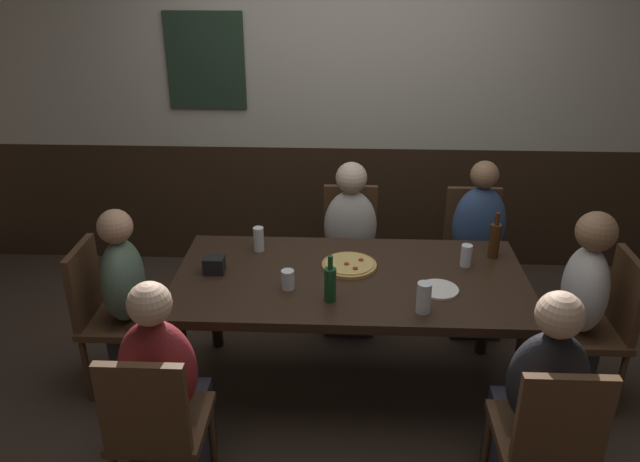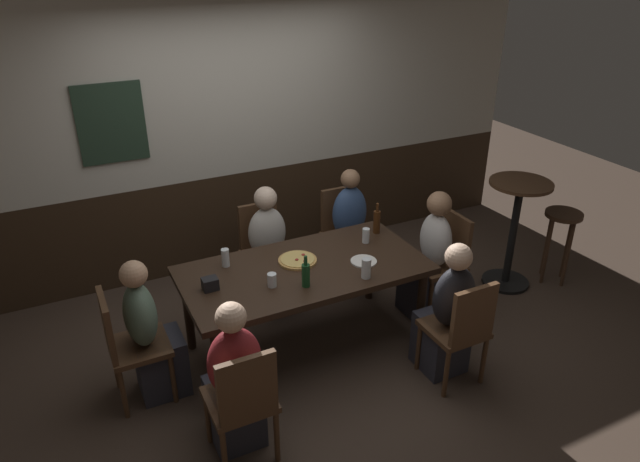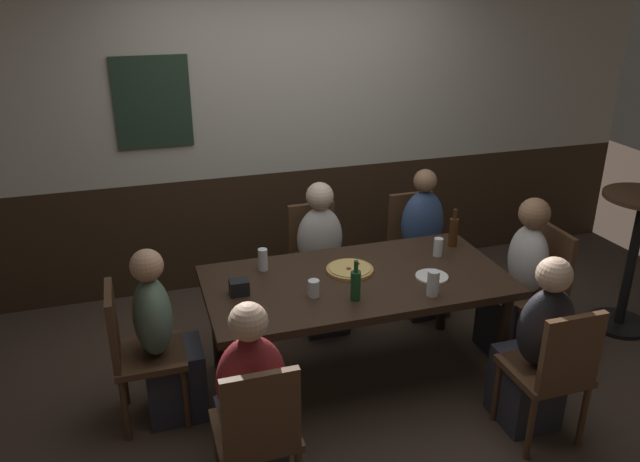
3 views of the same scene
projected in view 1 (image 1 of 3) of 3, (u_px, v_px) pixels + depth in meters
The scene contains 24 objects.
ground_plane at pixel (348, 388), 3.62m from camera, with size 12.00×12.00×0.00m, color #423328.
wall_back at pixel (351, 100), 4.58m from camera, with size 6.40×0.13×2.60m.
dining_table at pixel (350, 288), 3.35m from camera, with size 1.87×0.94×0.74m.
chair_mid_far at pixel (350, 244), 4.22m from camera, with size 0.40×0.40×0.88m.
chair_left_near at pixel (156, 424), 2.64m from camera, with size 0.40×0.40×0.88m.
chair_right_far at pixel (472, 247), 4.19m from camera, with size 0.40×0.40×0.88m.
chair_right_near at pixel (548, 436), 2.58m from camera, with size 0.40×0.40×0.88m.
chair_head_west at pixel (107, 309), 3.47m from camera, with size 0.40×0.40×0.88m.
chair_head_east at pixel (600, 321), 3.36m from camera, with size 0.40×0.40×0.88m.
person_mid_far at pixel (350, 259), 4.08m from camera, with size 0.34×0.37×1.12m.
person_left_near at pixel (167, 404), 2.81m from camera, with size 0.34×0.37×1.11m.
person_right_far at pixel (476, 261), 4.05m from camera, with size 0.34×0.37×1.14m.
person_right_near at pixel (537, 414), 2.74m from camera, with size 0.34×0.37×1.11m.
person_head_west at pixel (137, 316), 3.48m from camera, with size 0.37×0.34×1.10m.
person_head_east at pixel (569, 323), 3.38m from camera, with size 0.37×0.34×1.13m.
pizza at pixel (349, 265), 3.41m from camera, with size 0.30×0.30×0.03m.
tumbler_short at pixel (259, 240), 3.57m from camera, with size 0.06×0.06×0.14m.
highball_clear at pixel (466, 256), 3.40m from camera, with size 0.06×0.06×0.12m.
pint_glass_pale at pixel (424, 299), 2.96m from camera, with size 0.07×0.07×0.16m.
pint_glass_amber at pixel (288, 281), 3.18m from camera, with size 0.07×0.07×0.10m.
beer_bottle_green at pixel (330, 283), 3.05m from camera, with size 0.06×0.06×0.25m.
beer_bottle_brown at pixel (495, 240), 3.48m from camera, with size 0.06×0.06×0.27m.
plate_white_large at pixel (438, 289), 3.18m from camera, with size 0.20×0.20×0.01m, color white.
condiment_caddy at pixel (214, 265), 3.34m from camera, with size 0.11×0.09×0.09m, color black.
Camera 1 is at (-0.03, -2.91, 2.35)m, focal length 35.03 mm.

